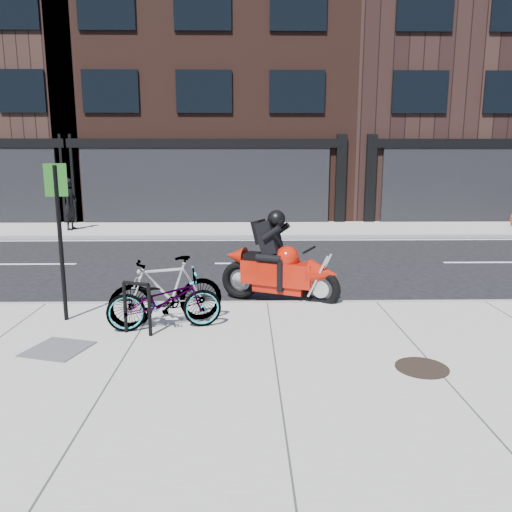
{
  "coord_description": "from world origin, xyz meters",
  "views": [
    {
      "loc": [
        -0.36,
        -10.7,
        2.74
      ],
      "look_at": [
        -0.19,
        -1.51,
        0.9
      ],
      "focal_mm": 35.0,
      "sensor_mm": 36.0,
      "label": 1
    }
  ],
  "objects_px": {
    "pedestrian": "(70,204)",
    "manhole_cover": "(422,368)",
    "bicycle_front": "(164,300)",
    "sign_post": "(59,229)",
    "bicycle_rear": "(166,291)",
    "motorcycle": "(284,267)",
    "utility_grate": "(58,349)",
    "bike_rack": "(137,304)"
  },
  "relations": [
    {
      "from": "pedestrian",
      "to": "manhole_cover",
      "type": "height_order",
      "value": "pedestrian"
    },
    {
      "from": "pedestrian",
      "to": "bicycle_front",
      "type": "bearing_deg",
      "value": -150.43
    },
    {
      "from": "manhole_cover",
      "to": "sign_post",
      "type": "xyz_separation_m",
      "value": [
        -5.13,
        1.99,
        1.49
      ]
    },
    {
      "from": "bicycle_rear",
      "to": "bicycle_front",
      "type": "bearing_deg",
      "value": -19.53
    },
    {
      "from": "motorcycle",
      "to": "sign_post",
      "type": "relative_size",
      "value": 0.89
    },
    {
      "from": "bicycle_rear",
      "to": "sign_post",
      "type": "relative_size",
      "value": 0.72
    },
    {
      "from": "sign_post",
      "to": "utility_grate",
      "type": "bearing_deg",
      "value": -86.69
    },
    {
      "from": "pedestrian",
      "to": "bicycle_rear",
      "type": "bearing_deg",
      "value": -149.95
    },
    {
      "from": "bicycle_rear",
      "to": "sign_post",
      "type": "xyz_separation_m",
      "value": [
        -1.68,
        0.23,
        0.96
      ]
    },
    {
      "from": "utility_grate",
      "to": "manhole_cover",
      "type": "bearing_deg",
      "value": -8.4
    },
    {
      "from": "bike_rack",
      "to": "manhole_cover",
      "type": "bearing_deg",
      "value": -18.88
    },
    {
      "from": "motorcycle",
      "to": "utility_grate",
      "type": "xyz_separation_m",
      "value": [
        -3.3,
        -2.53,
        -0.59
      ]
    },
    {
      "from": "manhole_cover",
      "to": "utility_grate",
      "type": "distance_m",
      "value": 4.85
    },
    {
      "from": "bicycle_rear",
      "to": "motorcycle",
      "type": "bearing_deg",
      "value": 107.17
    },
    {
      "from": "bicycle_front",
      "to": "utility_grate",
      "type": "height_order",
      "value": "bicycle_front"
    },
    {
      "from": "bike_rack",
      "to": "bicycle_front",
      "type": "relative_size",
      "value": 0.46
    },
    {
      "from": "manhole_cover",
      "to": "utility_grate",
      "type": "relative_size",
      "value": 0.88
    },
    {
      "from": "bike_rack",
      "to": "manhole_cover",
      "type": "xyz_separation_m",
      "value": [
        3.82,
        -1.31,
        -0.47
      ]
    },
    {
      "from": "bicycle_front",
      "to": "manhole_cover",
      "type": "xyz_separation_m",
      "value": [
        3.45,
        -1.54,
        -0.45
      ]
    },
    {
      "from": "bicycle_front",
      "to": "sign_post",
      "type": "relative_size",
      "value": 0.69
    },
    {
      "from": "bicycle_front",
      "to": "sign_post",
      "type": "xyz_separation_m",
      "value": [
        -1.68,
        0.46,
        1.04
      ]
    },
    {
      "from": "bike_rack",
      "to": "utility_grate",
      "type": "distance_m",
      "value": 1.24
    },
    {
      "from": "bicycle_front",
      "to": "manhole_cover",
      "type": "distance_m",
      "value": 3.81
    },
    {
      "from": "utility_grate",
      "to": "sign_post",
      "type": "xyz_separation_m",
      "value": [
        -0.33,
        1.29,
        1.49
      ]
    },
    {
      "from": "bike_rack",
      "to": "sign_post",
      "type": "distance_m",
      "value": 1.8
    },
    {
      "from": "bike_rack",
      "to": "pedestrian",
      "type": "bearing_deg",
      "value": 113.36
    },
    {
      "from": "bicycle_front",
      "to": "utility_grate",
      "type": "distance_m",
      "value": 1.64
    },
    {
      "from": "pedestrian",
      "to": "utility_grate",
      "type": "distance_m",
      "value": 12.18
    },
    {
      "from": "motorcycle",
      "to": "bicycle_front",
      "type": "bearing_deg",
      "value": -114.06
    },
    {
      "from": "motorcycle",
      "to": "sign_post",
      "type": "bearing_deg",
      "value": -136.21
    },
    {
      "from": "bike_rack",
      "to": "motorcycle",
      "type": "distance_m",
      "value": 3.02
    },
    {
      "from": "bike_rack",
      "to": "bicycle_front",
      "type": "xyz_separation_m",
      "value": [
        0.37,
        0.23,
        -0.02
      ]
    },
    {
      "from": "bicycle_rear",
      "to": "motorcycle",
      "type": "height_order",
      "value": "motorcycle"
    },
    {
      "from": "pedestrian",
      "to": "bike_rack",
      "type": "bearing_deg",
      "value": -152.5
    },
    {
      "from": "bicycle_front",
      "to": "bicycle_rear",
      "type": "bearing_deg",
      "value": -10.93
    },
    {
      "from": "utility_grate",
      "to": "bicycle_rear",
      "type": "bearing_deg",
      "value": 38.21
    },
    {
      "from": "bike_rack",
      "to": "motorcycle",
      "type": "relative_size",
      "value": 0.36
    },
    {
      "from": "bicycle_rear",
      "to": "utility_grate",
      "type": "bearing_deg",
      "value": -71.61
    },
    {
      "from": "manhole_cover",
      "to": "motorcycle",
      "type": "bearing_deg",
      "value": 114.87
    },
    {
      "from": "sign_post",
      "to": "bike_rack",
      "type": "bearing_deg",
      "value": -38.91
    },
    {
      "from": "bike_rack",
      "to": "utility_grate",
      "type": "bearing_deg",
      "value": -148.53
    },
    {
      "from": "bicycle_front",
      "to": "bike_rack",
      "type": "bearing_deg",
      "value": 110.87
    }
  ]
}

